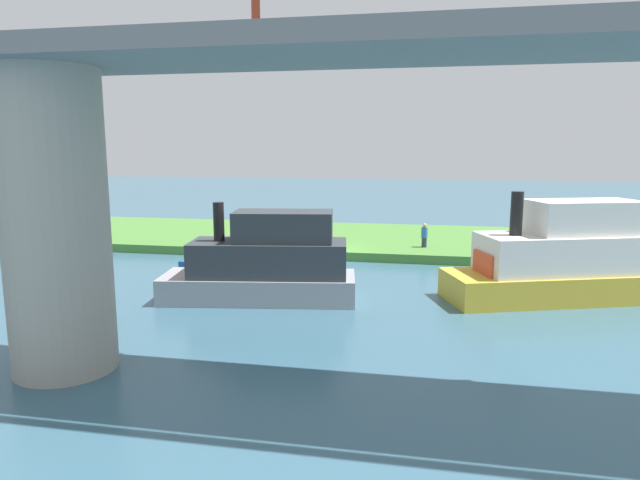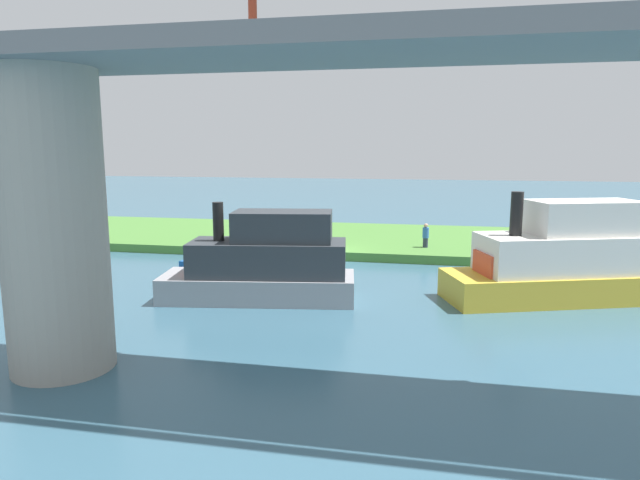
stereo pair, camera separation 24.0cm
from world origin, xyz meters
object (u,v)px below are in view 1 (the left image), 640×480
person_on_bank (424,235)px  houseboat_blue (265,264)px  mooring_post (504,244)px  pontoon_yellow (232,265)px  riverboat_paddlewheel (66,256)px  motorboat_red (561,260)px  bridge_pylon (56,224)px

person_on_bank → houseboat_blue: size_ratio=0.17×
mooring_post → pontoon_yellow: size_ratio=0.18×
riverboat_paddlewheel → houseboat_blue: bearing=159.7°
houseboat_blue → pontoon_yellow: size_ratio=1.52×
person_on_bank → mooring_post: bearing=165.9°
mooring_post → houseboat_blue: 14.39m
motorboat_red → pontoon_yellow: bearing=-4.1°
mooring_post → pontoon_yellow: (13.25, 6.29, -0.37)m
houseboat_blue → pontoon_yellow: houseboat_blue is taller
person_on_bank → pontoon_yellow: bearing=39.3°
bridge_pylon → pontoon_yellow: bearing=-94.0°
person_on_bank → motorboat_red: 10.09m
motorboat_red → mooring_post: bearing=-79.8°
bridge_pylon → houseboat_blue: bridge_pylon is taller
mooring_post → pontoon_yellow: bearing=25.4°
person_on_bank → houseboat_blue: 12.53m
houseboat_blue → riverboat_paddlewheel: bearing=-20.3°
houseboat_blue → motorboat_red: bearing=-168.5°
bridge_pylon → person_on_bank: bearing=-117.4°
motorboat_red → riverboat_paddlewheel: (24.30, -2.17, -1.16)m
mooring_post → motorboat_red: bearing=100.2°
bridge_pylon → motorboat_red: bearing=-145.8°
person_on_bank → motorboat_red: bearing=123.6°
mooring_post → houseboat_blue: (10.57, 9.76, 0.51)m
mooring_post → houseboat_blue: houseboat_blue is taller
person_on_bank → riverboat_paddlewheel: person_on_bank is taller
motorboat_red → person_on_bank: bearing=-56.4°
riverboat_paddlewheel → pontoon_yellow: (-9.74, 1.13, 0.12)m
pontoon_yellow → bridge_pylon: bearing=86.0°
bridge_pylon → riverboat_paddlewheel: (8.94, -12.63, -3.64)m
mooring_post → person_on_bank: bearing=-14.1°
houseboat_blue → pontoon_yellow: 4.47m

